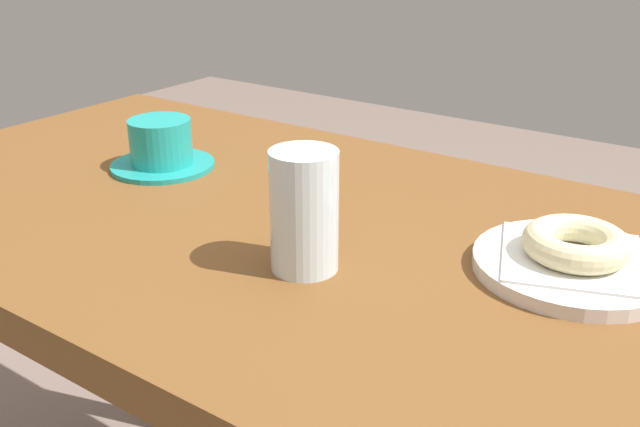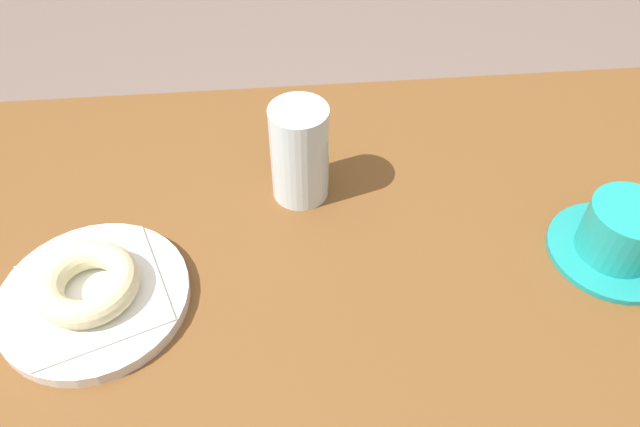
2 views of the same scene
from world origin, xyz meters
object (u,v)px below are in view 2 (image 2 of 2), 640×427
(plate_sugar_ring, at_px, (94,298))
(coffee_cup, at_px, (622,234))
(donut_sugar_ring, at_px, (88,284))
(water_glass, at_px, (300,153))

(plate_sugar_ring, relative_size, coffee_cup, 1.37)
(donut_sugar_ring, height_order, water_glass, water_glass)
(plate_sugar_ring, bearing_deg, water_glass, -147.22)
(coffee_cup, bearing_deg, plate_sugar_ring, 1.51)
(water_glass, bearing_deg, coffee_cup, 159.11)
(donut_sugar_ring, bearing_deg, water_glass, -147.22)
(donut_sugar_ring, relative_size, coffee_cup, 0.72)
(donut_sugar_ring, distance_m, coffee_cup, 0.57)
(plate_sugar_ring, distance_m, donut_sugar_ring, 0.02)
(plate_sugar_ring, height_order, coffee_cup, coffee_cup)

